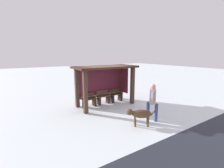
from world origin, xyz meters
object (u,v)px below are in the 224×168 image
object	(u,v)px
bench_right_inside	(116,96)
dog	(140,114)
bus_shelter	(105,76)
bench_center_inside	(103,98)
person_walking	(153,100)
bench_left_inside	(89,101)

from	to	relation	value
bench_right_inside	dog	distance (m)	3.46
bus_shelter	bench_center_inside	distance (m)	1.29
bench_center_inside	person_walking	world-z (taller)	person_walking
bench_right_inside	bench_left_inside	bearing A→B (deg)	-179.97
person_walking	bench_right_inside	bearing A→B (deg)	85.79
bus_shelter	dog	bearing A→B (deg)	-94.74
bench_left_inside	person_walking	size ratio (longest dim) A/B	0.49
bench_right_inside	bus_shelter	bearing A→B (deg)	-170.96
person_walking	dog	bearing A→B (deg)	-171.43
bus_shelter	bench_left_inside	world-z (taller)	bus_shelter
bench_left_inside	bench_right_inside	size ratio (longest dim) A/B	1.00
person_walking	dog	distance (m)	0.95
bench_left_inside	dog	xyz separation A→B (m)	(0.71, -3.28, 0.18)
bus_shelter	person_walking	world-z (taller)	bus_shelter
person_walking	dog	xyz separation A→B (m)	(-0.84, -0.13, -0.43)
bus_shelter	bench_center_inside	xyz separation A→B (m)	(-0.08, 0.13, -1.28)
bus_shelter	bench_right_inside	bearing A→B (deg)	9.04
person_walking	bench_left_inside	bearing A→B (deg)	116.16
bench_left_inside	person_walking	bearing A→B (deg)	-63.84
bench_center_inside	bench_right_inside	bearing A→B (deg)	0.14
bench_left_inside	bench_center_inside	distance (m)	0.89
bench_right_inside	person_walking	size ratio (longest dim) A/B	0.49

